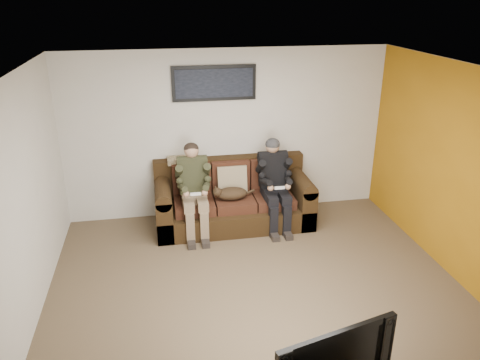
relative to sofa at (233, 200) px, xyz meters
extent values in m
plane|color=brown|center=(-0.01, -1.83, -0.36)|extent=(5.00, 5.00, 0.00)
plane|color=silver|center=(-0.01, -1.83, 2.24)|extent=(5.00, 5.00, 0.00)
plane|color=beige|center=(-0.01, 0.42, 0.94)|extent=(5.00, 0.00, 5.00)
plane|color=beige|center=(-0.01, -4.08, 0.94)|extent=(5.00, 0.00, 5.00)
plane|color=beige|center=(-2.51, -1.83, 0.94)|extent=(0.00, 4.50, 4.50)
plane|color=beige|center=(2.49, -1.83, 0.94)|extent=(0.00, 4.50, 4.50)
plane|color=#A06810|center=(2.48, -1.83, 0.94)|extent=(0.00, 4.50, 4.50)
cube|color=black|center=(0.00, -0.08, -0.20)|extent=(2.35, 1.01, 0.32)
cube|color=black|center=(0.00, 0.32, 0.28)|extent=(2.35, 0.21, 0.64)
cube|color=black|center=(-1.06, -0.08, -0.04)|extent=(0.23, 1.01, 0.64)
cube|color=black|center=(1.06, -0.08, -0.04)|extent=(0.23, 1.01, 0.64)
cylinder|color=black|center=(-1.06, -0.08, 0.28)|extent=(0.23, 1.01, 0.23)
cylinder|color=black|center=(1.06, -0.08, 0.28)|extent=(0.23, 1.01, 0.23)
cube|color=#402013|center=(-0.61, -0.14, 0.03)|extent=(0.59, 0.64, 0.15)
cube|color=#402013|center=(-0.61, 0.17, 0.34)|extent=(0.59, 0.15, 0.47)
cube|color=#402013|center=(0.00, -0.14, 0.03)|extent=(0.59, 0.64, 0.15)
cube|color=#402013|center=(0.00, 0.17, 0.34)|extent=(0.59, 0.15, 0.47)
cube|color=#402013|center=(0.61, -0.14, 0.03)|extent=(0.59, 0.64, 0.15)
cube|color=#402013|center=(0.61, 0.17, 0.34)|extent=(0.59, 0.15, 0.47)
cube|color=#958261|center=(0.00, 0.04, 0.32)|extent=(0.45, 0.21, 0.44)
cube|color=tan|center=(-0.71, 0.29, 0.60)|extent=(0.48, 0.23, 0.09)
cube|color=#856D53|center=(-0.61, -0.17, 0.18)|extent=(0.36, 0.30, 0.14)
cube|color=#2D2E1C|center=(-0.61, -0.07, 0.48)|extent=(0.40, 0.30, 0.53)
cylinder|color=#2D2E1C|center=(-0.61, -0.05, 0.69)|extent=(0.44, 0.18, 0.18)
sphere|color=tan|center=(-0.61, -0.03, 0.85)|extent=(0.21, 0.21, 0.21)
cube|color=#856D53|center=(-0.71, -0.37, 0.17)|extent=(0.15, 0.42, 0.13)
cube|color=#856D53|center=(-0.51, -0.37, 0.17)|extent=(0.15, 0.42, 0.13)
cube|color=#856D53|center=(-0.71, -0.57, -0.13)|extent=(0.12, 0.13, 0.47)
cube|color=#856D53|center=(-0.51, -0.57, -0.13)|extent=(0.12, 0.13, 0.47)
cube|color=black|center=(-0.71, -0.65, -0.32)|extent=(0.11, 0.26, 0.08)
cube|color=black|center=(-0.51, -0.65, -0.32)|extent=(0.11, 0.26, 0.08)
cylinder|color=#2D2E1C|center=(-0.81, -0.14, 0.58)|extent=(0.11, 0.30, 0.28)
cylinder|color=#2D2E1C|center=(-0.41, -0.14, 0.58)|extent=(0.11, 0.30, 0.28)
cylinder|color=#2D2E1C|center=(-0.78, -0.36, 0.42)|extent=(0.14, 0.32, 0.15)
cylinder|color=#2D2E1C|center=(-0.44, -0.36, 0.42)|extent=(0.14, 0.32, 0.15)
sphere|color=tan|center=(-0.74, -0.48, 0.37)|extent=(0.09, 0.09, 0.09)
sphere|color=tan|center=(-0.48, -0.48, 0.37)|extent=(0.09, 0.09, 0.09)
cube|color=white|center=(-0.61, -0.50, 0.37)|extent=(0.15, 0.04, 0.03)
ellipsoid|color=black|center=(-0.61, -0.01, 0.88)|extent=(0.22, 0.22, 0.17)
cube|color=black|center=(0.61, -0.17, 0.18)|extent=(0.36, 0.30, 0.14)
cube|color=black|center=(0.61, -0.07, 0.48)|extent=(0.40, 0.30, 0.53)
cylinder|color=black|center=(0.61, -0.05, 0.69)|extent=(0.44, 0.18, 0.18)
sphere|color=#A07759|center=(0.61, -0.03, 0.85)|extent=(0.21, 0.21, 0.21)
cube|color=black|center=(0.51, -0.37, 0.17)|extent=(0.15, 0.42, 0.13)
cube|color=black|center=(0.71, -0.37, 0.17)|extent=(0.15, 0.42, 0.13)
cube|color=black|center=(0.51, -0.57, -0.13)|extent=(0.12, 0.13, 0.47)
cube|color=black|center=(0.71, -0.57, -0.13)|extent=(0.12, 0.13, 0.47)
cube|color=black|center=(0.51, -0.65, -0.32)|extent=(0.11, 0.26, 0.08)
cube|color=black|center=(0.71, -0.65, -0.32)|extent=(0.11, 0.26, 0.08)
cylinder|color=black|center=(0.41, -0.14, 0.58)|extent=(0.11, 0.30, 0.28)
cylinder|color=black|center=(0.81, -0.14, 0.58)|extent=(0.11, 0.30, 0.28)
cylinder|color=black|center=(0.44, -0.36, 0.42)|extent=(0.14, 0.32, 0.15)
cylinder|color=black|center=(0.78, -0.36, 0.42)|extent=(0.14, 0.32, 0.15)
sphere|color=#A07759|center=(0.48, -0.48, 0.37)|extent=(0.09, 0.09, 0.09)
sphere|color=#A07759|center=(0.74, -0.48, 0.37)|extent=(0.09, 0.09, 0.09)
cube|color=white|center=(0.61, -0.50, 0.37)|extent=(0.15, 0.04, 0.03)
ellipsoid|color=black|center=(0.61, -0.03, 0.88)|extent=(0.22, 0.22, 0.19)
ellipsoid|color=#402C19|center=(-0.05, -0.21, 0.20)|extent=(0.47, 0.26, 0.19)
sphere|color=#402C19|center=(-0.27, -0.24, 0.26)|extent=(0.14, 0.14, 0.14)
cone|color=#402C19|center=(-0.29, -0.27, 0.33)|extent=(0.04, 0.04, 0.04)
cone|color=#402C19|center=(-0.29, -0.20, 0.33)|extent=(0.04, 0.04, 0.04)
cylinder|color=#402C19|center=(0.19, -0.16, 0.17)|extent=(0.26, 0.13, 0.08)
cube|color=black|center=(-0.20, 0.39, 1.74)|extent=(1.25, 0.04, 0.52)
cube|color=black|center=(-0.20, 0.36, 1.74)|extent=(1.15, 0.01, 0.42)
imported|color=black|center=(0.12, -3.78, 0.36)|extent=(1.06, 0.40, 0.61)
camera|label=1|loc=(-1.08, -6.48, 3.01)|focal=35.00mm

